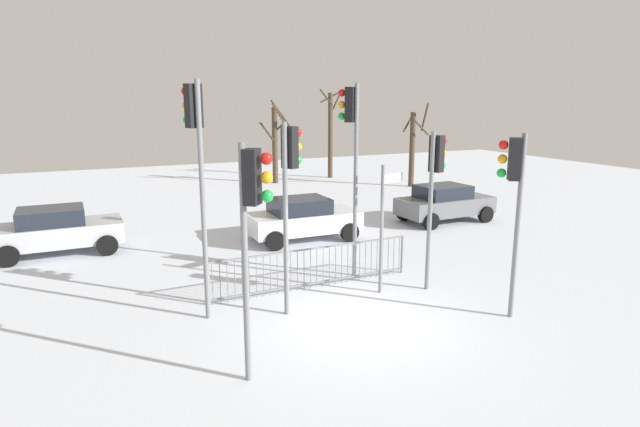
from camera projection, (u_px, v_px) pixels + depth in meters
ground_plane at (359, 322)px, 11.54m from camera, size 60.00×60.00×0.00m
traffic_light_rear_right at (351, 138)px, 13.86m from camera, size 0.46×0.48×5.19m
traffic_light_mid_left at (196, 148)px, 11.06m from camera, size 0.38×0.54×5.19m
traffic_light_foreground_right at (435, 175)px, 13.05m from camera, size 0.55×0.37×4.02m
traffic_light_mid_right at (290, 175)px, 11.44m from camera, size 0.53×0.40×4.32m
traffic_light_foreground_left at (514, 185)px, 11.24m from camera, size 0.50×0.43×4.09m
traffic_light_rear_left at (252, 211)px, 8.52m from camera, size 0.48×0.45×4.12m
direction_sign_post at (383, 222)px, 12.99m from camera, size 0.76×0.30×3.23m
pedestrian_guard_railing at (314, 267)px, 13.56m from camera, size 5.54×0.17×1.07m
car_grey_mid at (444, 203)px, 20.84m from camera, size 3.85×2.01×1.47m
car_white_near at (303, 218)px, 18.13m from camera, size 3.82×1.97×1.47m
car_silver_far at (56, 230)px, 16.50m from camera, size 3.82×1.96×1.47m
bare_tree_left at (276, 141)px, 30.02m from camera, size 1.64×1.61×4.73m
bare_tree_centre at (330, 133)px, 32.11m from camera, size 1.43×1.44×5.35m
bare_tree_right at (413, 147)px, 28.91m from camera, size 1.42×1.42×4.57m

